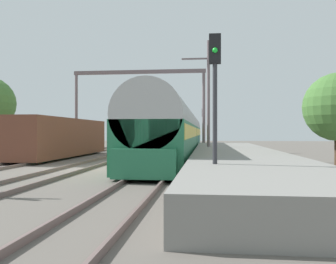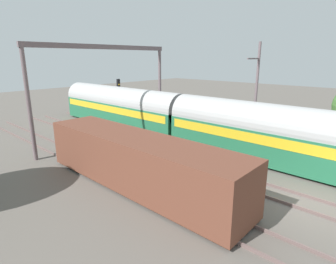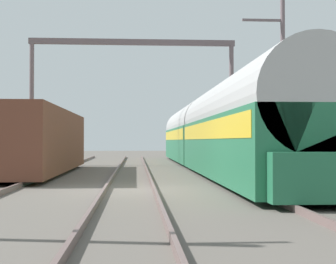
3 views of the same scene
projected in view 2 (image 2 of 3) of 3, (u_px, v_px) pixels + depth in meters
The scene contains 11 objects.
ground at pixel (311, 206), 13.23m from camera, with size 120.00×120.00×0.00m, color #605952.
track_far_west at pixel (277, 248), 10.19m from camera, with size 1.52×60.00×0.16m.
track_west at pixel (312, 204), 13.21m from camera, with size 1.52×60.00×0.16m.
track_east at pixel (333, 177), 16.24m from camera, with size 1.52×60.00×0.16m.
platform at pixel (316, 148), 20.16m from camera, with size 4.40×28.00×0.90m.
passenger_train at pixel (182, 118), 23.28m from camera, with size 2.93×32.85×3.82m.
freight_car at pixel (137, 162), 14.82m from camera, with size 2.80×13.00×2.70m.
person_crossing at pixel (144, 116), 28.36m from camera, with size 0.41×0.47×1.73m.
railway_signal_far at pixel (119, 93), 31.48m from camera, with size 0.36×0.30×4.53m.
catenary_gantry at pixel (106, 73), 22.20m from camera, with size 12.87×0.28×7.86m.
catenary_pole_east_mid at pixel (256, 95), 20.94m from camera, with size 1.90×0.20×8.00m.
Camera 2 is at (-13.40, -2.87, 6.88)m, focal length 29.53 mm.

